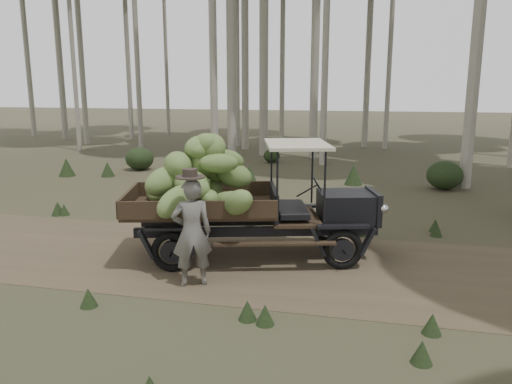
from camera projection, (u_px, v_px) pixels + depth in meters
ground at (149, 254)px, 9.97m from camera, size 120.00×120.00×0.00m
dirt_track at (149, 254)px, 9.97m from camera, size 70.00×4.00×0.01m
banana_truck at (220, 184)px, 9.49m from camera, size 5.11×3.11×2.55m
farmer at (192, 231)px, 8.22m from camera, size 0.79×0.69×1.99m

